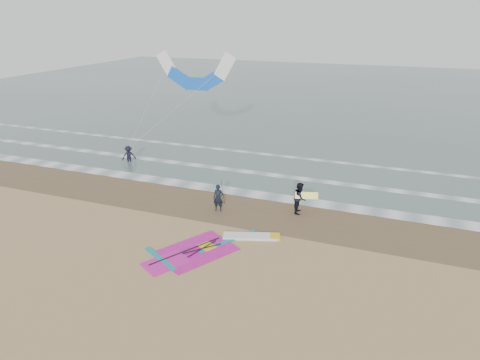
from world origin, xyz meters
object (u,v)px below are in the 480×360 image
at_px(person_wading, 128,152).
at_px(person_standing, 218,198).
at_px(surf_kite, 196,75).
at_px(person_walking, 300,198).
at_px(windsurf_rig, 212,247).

bearing_deg(person_wading, person_standing, -65.26).
xyz_separation_m(person_standing, person_wading, (-10.07, 5.70, 0.02)).
height_order(person_standing, surf_kite, surf_kite).
bearing_deg(person_walking, person_wading, 68.63).
height_order(person_walking, surf_kite, surf_kite).
bearing_deg(person_wading, person_walking, -51.93).
bearing_deg(windsurf_rig, surf_kite, 118.45).
relative_size(person_standing, surf_kite, 0.20).
height_order(windsurf_rig, person_wading, person_wading).
distance_m(person_standing, surf_kite, 11.04).
height_order(person_wading, surf_kite, surf_kite).
bearing_deg(windsurf_rig, person_wading, 139.49).
xyz_separation_m(person_standing, surf_kite, (-5.07, 7.84, 5.89)).
height_order(windsurf_rig, person_walking, person_walking).
xyz_separation_m(person_wading, surf_kite, (5.00, 2.14, 5.87)).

